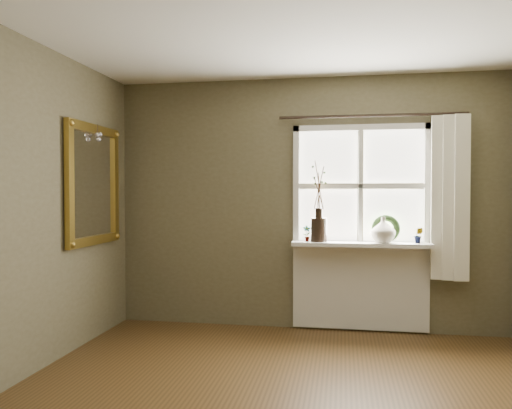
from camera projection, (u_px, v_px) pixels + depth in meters
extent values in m
cube|color=brown|center=(306.00, 203.00, 5.22)|extent=(4.00, 0.10, 2.60)
cube|color=brown|center=(69.00, 280.00, 0.68)|extent=(4.00, 0.10, 2.60)
cube|color=silver|center=(360.00, 244.00, 5.05)|extent=(1.36, 0.06, 0.06)
cube|color=silver|center=(361.00, 128.00, 5.02)|extent=(1.36, 0.06, 0.06)
cube|color=silver|center=(296.00, 186.00, 5.15)|extent=(0.06, 0.06, 1.24)
cube|color=silver|center=(427.00, 186.00, 4.93)|extent=(0.06, 0.06, 1.24)
cube|color=silver|center=(360.00, 186.00, 5.04)|extent=(1.24, 0.05, 0.04)
cube|color=silver|center=(360.00, 186.00, 5.04)|extent=(0.04, 0.05, 1.12)
cube|color=white|center=(328.00, 157.00, 5.11)|extent=(0.59, 0.01, 0.53)
cube|color=white|center=(394.00, 157.00, 5.00)|extent=(0.59, 0.01, 0.53)
cube|color=white|center=(328.00, 215.00, 5.13)|extent=(0.59, 0.01, 0.53)
cube|color=white|center=(393.00, 215.00, 5.01)|extent=(0.59, 0.01, 0.53)
cube|color=silver|center=(360.00, 244.00, 4.95)|extent=(1.36, 0.26, 0.04)
cube|color=silver|center=(360.00, 286.00, 5.07)|extent=(1.36, 0.04, 0.88)
cylinder|color=black|center=(319.00, 230.00, 5.02)|extent=(0.19, 0.19, 0.24)
imported|color=beige|center=(383.00, 230.00, 4.91)|extent=(0.31, 0.31, 0.25)
torus|color=#27411D|center=(386.00, 232.00, 4.95)|extent=(0.29, 0.15, 0.29)
imported|color=#27411D|center=(307.00, 233.00, 5.04)|extent=(0.10, 0.08, 0.16)
imported|color=#27411D|center=(419.00, 235.00, 4.86)|extent=(0.10, 0.09, 0.16)
cube|color=beige|center=(449.00, 198.00, 4.81)|extent=(0.36, 0.12, 1.59)
cylinder|color=black|center=(371.00, 116.00, 4.95)|extent=(1.84, 0.03, 0.03)
cube|color=white|center=(93.00, 185.00, 4.74)|extent=(0.02, 0.79, 0.97)
cube|color=olive|center=(94.00, 129.00, 4.73)|extent=(0.05, 0.96, 0.08)
cube|color=olive|center=(95.00, 240.00, 4.75)|extent=(0.05, 0.96, 0.08)
cube|color=olive|center=(69.00, 184.00, 4.31)|extent=(0.05, 0.08, 0.97)
cube|color=olive|center=(115.00, 185.00, 5.17)|extent=(0.05, 0.08, 0.97)
sphere|color=silver|center=(97.00, 135.00, 4.69)|extent=(0.04, 0.04, 0.04)
sphere|color=silver|center=(99.00, 139.00, 4.72)|extent=(0.04, 0.04, 0.04)
sphere|color=silver|center=(100.00, 134.00, 4.75)|extent=(0.04, 0.04, 0.04)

